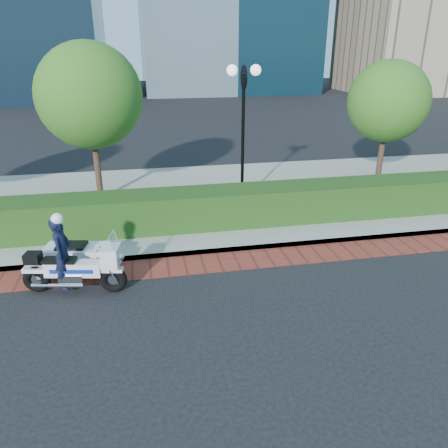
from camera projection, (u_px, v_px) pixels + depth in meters
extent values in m
plane|color=black|center=(252.00, 293.00, 9.28)|extent=(120.00, 120.00, 0.00)
cube|color=maroon|center=(237.00, 261.00, 10.64)|extent=(60.00, 1.00, 0.01)
cube|color=gray|center=(207.00, 199.00, 14.69)|extent=(60.00, 8.00, 0.15)
cube|color=black|center=(221.00, 207.00, 12.29)|extent=(18.00, 1.20, 1.00)
cylinder|color=black|center=(242.00, 198.00, 14.06)|extent=(0.30, 0.30, 0.30)
cylinder|color=black|center=(243.00, 141.00, 13.35)|extent=(0.10, 0.10, 3.70)
cylinder|color=black|center=(244.00, 77.00, 12.65)|extent=(0.04, 0.70, 0.70)
sphere|color=white|center=(232.00, 70.00, 12.51)|extent=(0.32, 0.32, 0.32)
sphere|color=white|center=(256.00, 70.00, 12.63)|extent=(0.32, 0.32, 0.32)
cylinder|color=#332319|center=(97.00, 167.00, 14.08)|extent=(0.20, 0.20, 2.17)
sphere|color=#225715|center=(89.00, 96.00, 13.24)|extent=(3.20, 3.20, 3.20)
cylinder|color=#332319|center=(381.00, 156.00, 15.91)|extent=(0.20, 0.20, 1.92)
sphere|color=#225715|center=(388.00, 101.00, 15.17)|extent=(2.80, 2.80, 2.80)
torus|color=black|center=(37.00, 279.00, 9.21)|extent=(0.62, 0.29, 0.59)
torus|color=black|center=(113.00, 279.00, 9.21)|extent=(0.62, 0.29, 0.59)
cube|color=silver|center=(73.00, 268.00, 9.11)|extent=(1.20, 0.51, 0.31)
cube|color=silver|center=(73.00, 277.00, 9.19)|extent=(0.56, 0.45, 0.25)
cube|color=silver|center=(111.00, 256.00, 8.99)|extent=(0.45, 0.56, 0.40)
cube|color=silver|center=(114.00, 242.00, 8.87)|extent=(0.20, 0.46, 0.36)
cube|color=black|center=(59.00, 261.00, 9.04)|extent=(0.71, 0.40, 0.09)
cube|color=black|center=(33.00, 258.00, 9.02)|extent=(0.36, 0.34, 0.20)
cube|color=silver|center=(77.00, 257.00, 9.86)|extent=(1.49, 0.89, 0.49)
cube|color=black|center=(72.00, 246.00, 9.75)|extent=(0.71, 0.56, 0.07)
torus|color=black|center=(80.00, 257.00, 10.34)|extent=(0.47, 0.23, 0.45)
imported|color=black|center=(63.00, 253.00, 8.98)|extent=(0.47, 0.63, 1.55)
sphere|color=white|center=(57.00, 219.00, 8.69)|extent=(0.25, 0.25, 0.25)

